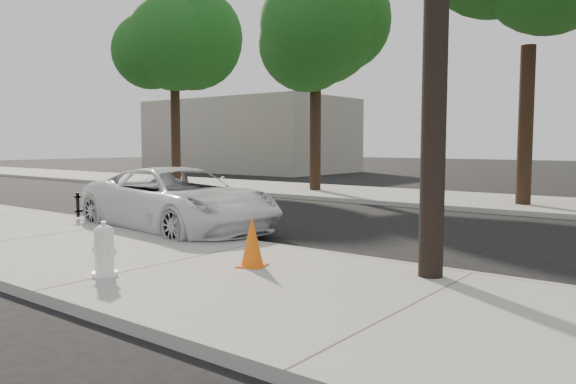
# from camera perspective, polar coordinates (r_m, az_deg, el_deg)

# --- Properties ---
(ground) EXTENTS (120.00, 120.00, 0.00)m
(ground) POSITION_cam_1_polar(r_m,az_deg,el_deg) (12.22, 3.74, -4.44)
(ground) COLOR black
(ground) RESTS_ON ground
(near_sidewalk) EXTENTS (90.00, 4.40, 0.15)m
(near_sidewalk) POSITION_cam_1_polar(r_m,az_deg,el_deg) (9.03, -11.86, -7.43)
(near_sidewalk) COLOR gray
(near_sidewalk) RESTS_ON ground
(far_sidewalk) EXTENTS (90.00, 5.00, 0.15)m
(far_sidewalk) POSITION_cam_1_polar(r_m,az_deg,el_deg) (19.78, 17.67, -0.83)
(far_sidewalk) COLOR gray
(far_sidewalk) RESTS_ON ground
(curb_near) EXTENTS (90.00, 0.12, 0.16)m
(curb_near) POSITION_cam_1_polar(r_m,az_deg,el_deg) (10.55, -2.68, -5.52)
(curb_near) COLOR #9E9B93
(curb_near) RESTS_ON ground
(building_far) EXTENTS (14.00, 8.00, 5.00)m
(building_far) POSITION_cam_1_polar(r_m,az_deg,el_deg) (40.18, -3.96, 5.70)
(building_far) COLOR gray
(building_far) RESTS_ON ground
(tree_a) EXTENTS (4.65, 4.50, 9.00)m
(tree_a) POSITION_cam_1_polar(r_m,az_deg,el_deg) (27.58, -11.45, 14.35)
(tree_a) COLOR black
(tree_a) RESTS_ON far_sidewalk
(tree_b) EXTENTS (4.34, 4.20, 8.45)m
(tree_b) POSITION_cam_1_polar(r_m,az_deg,el_deg) (22.37, 3.03, 15.68)
(tree_b) COLOR black
(tree_b) RESTS_ON far_sidewalk
(police_cruiser) EXTENTS (5.50, 3.05, 1.46)m
(police_cruiser) POSITION_cam_1_polar(r_m,az_deg,el_deg) (12.83, -11.08, -0.79)
(police_cruiser) COLOR white
(police_cruiser) RESTS_ON ground
(fire_hydrant) EXTENTS (0.38, 0.35, 0.72)m
(fire_hydrant) POSITION_cam_1_polar(r_m,az_deg,el_deg) (8.24, -18.17, -5.77)
(fire_hydrant) COLOR white
(fire_hydrant) RESTS_ON near_sidewalk
(traffic_cone) EXTENTS (0.50, 0.50, 0.76)m
(traffic_cone) POSITION_cam_1_polar(r_m,az_deg,el_deg) (8.47, -3.67, -5.09)
(traffic_cone) COLOR orange
(traffic_cone) RESTS_ON near_sidewalk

